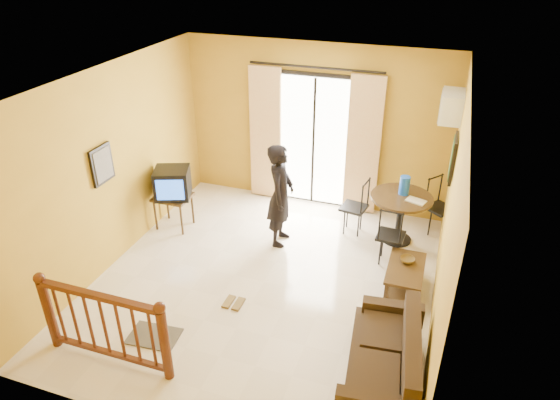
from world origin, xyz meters
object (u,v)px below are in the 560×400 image
(television, at_px, (172,183))
(coffee_table, at_px, (405,275))
(sofa, at_px, (387,362))
(standing_person, at_px, (281,195))
(dining_table, at_px, (401,206))

(television, xyz_separation_m, coffee_table, (3.72, -0.46, -0.55))
(sofa, bearing_deg, standing_person, 125.56)
(standing_person, bearing_deg, coffee_table, -112.26)
(coffee_table, relative_size, standing_person, 0.53)
(standing_person, bearing_deg, sofa, -143.73)
(dining_table, bearing_deg, standing_person, -160.20)
(dining_table, distance_m, standing_person, 1.84)
(television, bearing_deg, coffee_table, -27.87)
(television, height_order, standing_person, standing_person)
(dining_table, height_order, sofa, dining_table)
(coffee_table, xyz_separation_m, standing_person, (-1.97, 0.61, 0.56))
(television, height_order, coffee_table, television)
(television, bearing_deg, sofa, -50.13)
(television, distance_m, sofa, 4.30)
(dining_table, xyz_separation_m, standing_person, (-1.72, -0.62, 0.19))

